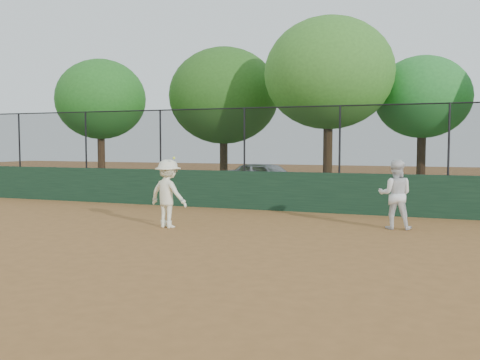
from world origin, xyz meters
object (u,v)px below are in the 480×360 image
(player_second, at_px, (395,194))
(player_main, at_px, (168,194))
(tree_3, at_px, (423,97))
(tree_0, at_px, (100,100))
(tree_2, at_px, (329,73))
(tree_1, at_px, (224,96))
(parked_car, at_px, (267,178))

(player_second, relative_size, player_main, 0.96)
(player_main, distance_m, tree_3, 12.75)
(player_main, height_order, tree_0, tree_0)
(player_main, height_order, tree_3, tree_3)
(tree_2, bearing_deg, tree_1, 159.20)
(parked_car, bearing_deg, tree_1, 65.15)
(player_second, distance_m, tree_2, 8.83)
(player_main, bearing_deg, player_second, 18.67)
(tree_1, bearing_deg, parked_car, -39.78)
(tree_2, bearing_deg, player_main, -103.16)
(player_second, bearing_deg, tree_3, -95.21)
(parked_car, height_order, tree_1, tree_1)
(tree_3, bearing_deg, tree_0, -174.45)
(parked_car, xyz_separation_m, player_main, (0.25, -8.65, 0.17))
(tree_0, bearing_deg, tree_3, 5.55)
(player_main, relative_size, tree_2, 0.25)
(parked_car, xyz_separation_m, tree_2, (2.36, 0.40, 4.09))
(parked_car, relative_size, player_main, 2.24)
(tree_0, bearing_deg, tree_1, 12.99)
(parked_car, distance_m, tree_3, 7.02)
(tree_0, relative_size, tree_3, 1.08)
(parked_car, xyz_separation_m, tree_1, (-2.85, 2.38, 3.55))
(player_second, distance_m, tree_0, 16.50)
(tree_3, bearing_deg, tree_1, -179.54)
(tree_0, distance_m, tree_2, 10.99)
(parked_car, bearing_deg, tree_0, 97.94)
(tree_2, height_order, tree_3, tree_2)
(tree_2, bearing_deg, tree_3, 31.24)
(player_main, xyz_separation_m, tree_2, (2.11, 9.04, 3.92))
(parked_car, xyz_separation_m, player_second, (5.51, -6.87, 0.17))
(parked_car, relative_size, tree_2, 0.57)
(parked_car, relative_size, tree_1, 0.61)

